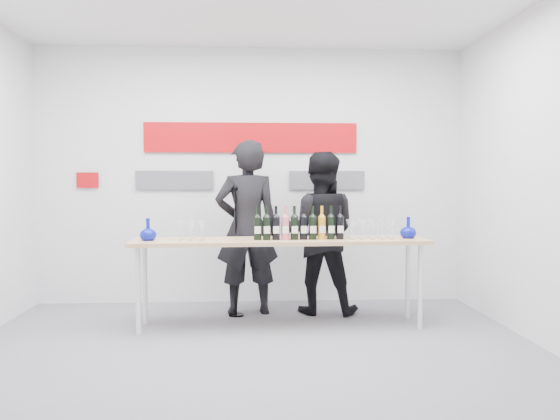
{
  "coord_description": "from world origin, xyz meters",
  "views": [
    {
      "loc": [
        -0.03,
        -4.48,
        1.44
      ],
      "look_at": [
        0.28,
        0.95,
        1.15
      ],
      "focal_mm": 35.0,
      "sensor_mm": 36.0,
      "label": 1
    }
  ],
  "objects": [
    {
      "name": "presenter_right",
      "position": [
        0.74,
        1.4,
        0.88
      ],
      "size": [
        0.96,
        0.81,
        1.75
      ],
      "primitive_type": "imported",
      "rotation": [
        0.0,
        0.0,
        2.95
      ],
      "color": "black",
      "rests_on": "ground"
    },
    {
      "name": "back_wall",
      "position": [
        0.0,
        2.0,
        1.5
      ],
      "size": [
        5.0,
        0.04,
        3.0
      ],
      "primitive_type": "cube",
      "color": "silver",
      "rests_on": "ground"
    },
    {
      "name": "decanter_left",
      "position": [
        -1.0,
        0.8,
        0.98
      ],
      "size": [
        0.16,
        0.16,
        0.21
      ],
      "primitive_type": null,
      "color": "#08129C",
      "rests_on": "tasting_table"
    },
    {
      "name": "mic_stand",
      "position": [
        -0.17,
        1.3,
        0.42
      ],
      "size": [
        0.16,
        0.16,
        1.39
      ],
      "rotation": [
        0.0,
        0.0,
        0.37
      ],
      "color": "black",
      "rests_on": "ground"
    },
    {
      "name": "presenter_left",
      "position": [
        -0.05,
        1.4,
        0.94
      ],
      "size": [
        0.74,
        0.53,
        1.88
      ],
      "primitive_type": "imported",
      "rotation": [
        0.0,
        0.0,
        3.27
      ],
      "color": "black",
      "rests_on": "ground"
    },
    {
      "name": "wine_bottles",
      "position": [
        0.46,
        0.8,
        1.03
      ],
      "size": [
        0.89,
        0.1,
        0.33
      ],
      "rotation": [
        0.0,
        0.0,
        0.03
      ],
      "color": "black",
      "rests_on": "tasting_table"
    },
    {
      "name": "decanter_right",
      "position": [
        1.56,
        0.87,
        0.98
      ],
      "size": [
        0.16,
        0.16,
        0.21
      ],
      "primitive_type": null,
      "color": "#08129C",
      "rests_on": "tasting_table"
    },
    {
      "name": "glasses_right",
      "position": [
        1.18,
        0.88,
        0.96
      ],
      "size": [
        0.47,
        0.23,
        0.18
      ],
      "color": "silver",
      "rests_on": "tasting_table"
    },
    {
      "name": "ground",
      "position": [
        0.0,
        0.0,
        0.0
      ],
      "size": [
        5.0,
        5.0,
        0.0
      ],
      "primitive_type": "plane",
      "color": "slate",
      "rests_on": "ground"
    },
    {
      "name": "glasses_left",
      "position": [
        -0.59,
        0.83,
        0.96
      ],
      "size": [
        0.27,
        0.23,
        0.18
      ],
      "color": "silver",
      "rests_on": "tasting_table"
    },
    {
      "name": "tasting_table",
      "position": [
        0.28,
        0.85,
        0.8
      ],
      "size": [
        2.91,
        0.66,
        0.87
      ],
      "rotation": [
        0.0,
        0.0,
        0.03
      ],
      "color": "tan",
      "rests_on": "ground"
    },
    {
      "name": "signage",
      "position": [
        -0.06,
        1.97,
        1.81
      ],
      "size": [
        3.38,
        0.02,
        0.79
      ],
      "color": "#BA080D",
      "rests_on": "back_wall"
    }
  ]
}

